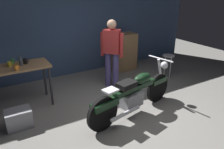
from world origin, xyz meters
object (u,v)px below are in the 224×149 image
at_px(storage_bin, 19,119).
at_px(bottle, 21,61).
at_px(motorcycle, 134,93).
at_px(shop_stool, 168,60).
at_px(mug_black_matte, 25,61).
at_px(mug_yellow_tall, 9,64).
at_px(person_standing, 112,51).
at_px(mug_orange_travel, 17,68).
at_px(mug_green_speckled, 12,61).
at_px(wooden_dresser, 122,52).

xyz_separation_m(storage_bin, bottle, (0.26, 0.72, 0.83)).
bearing_deg(motorcycle, shop_stool, 17.36).
xyz_separation_m(mug_black_matte, mug_yellow_tall, (-0.30, -0.01, -0.01)).
distance_m(person_standing, mug_black_matte, 1.95).
distance_m(storage_bin, mug_yellow_tall, 1.12).
bearing_deg(mug_orange_travel, mug_black_matte, 55.65).
xyz_separation_m(mug_orange_travel, mug_yellow_tall, (-0.09, 0.30, -0.00)).
xyz_separation_m(shop_stool, mug_green_speckled, (-3.81, 0.58, 0.45)).
distance_m(mug_green_speckled, mug_black_matte, 0.28).
height_order(motorcycle, bottle, bottle).
xyz_separation_m(person_standing, mug_yellow_tall, (-2.24, 0.15, 0.02)).
xyz_separation_m(mug_green_speckled, bottle, (0.13, -0.26, 0.05)).
height_order(storage_bin, mug_orange_travel, mug_orange_travel).
relative_size(mug_green_speckled, mug_black_matte, 0.90).
bearing_deg(bottle, motorcycle, -38.31).
distance_m(mug_green_speckled, mug_orange_travel, 0.47).
bearing_deg(person_standing, mug_yellow_tall, 44.72).
xyz_separation_m(wooden_dresser, mug_black_matte, (-2.83, -0.73, 0.40)).
xyz_separation_m(person_standing, mug_black_matte, (-1.94, 0.16, 0.03)).
height_order(wooden_dresser, storage_bin, wooden_dresser).
bearing_deg(mug_black_matte, shop_stool, -6.62).
height_order(motorcycle, person_standing, person_standing).
bearing_deg(wooden_dresser, motorcycle, -117.56).
bearing_deg(wooden_dresser, mug_yellow_tall, -166.69).
xyz_separation_m(person_standing, mug_orange_travel, (-2.16, -0.15, 0.02)).
relative_size(storage_bin, mug_green_speckled, 3.98).
bearing_deg(mug_yellow_tall, mug_green_speckled, 67.20).
bearing_deg(shop_stool, mug_orange_travel, 178.41).
distance_m(mug_yellow_tall, bottle, 0.22).
bearing_deg(bottle, mug_green_speckled, 116.66).
distance_m(wooden_dresser, bottle, 3.08).
distance_m(person_standing, bottle, 2.05).
bearing_deg(mug_black_matte, mug_orange_travel, -124.35).
distance_m(storage_bin, mug_black_matte, 1.19).
relative_size(storage_bin, bottle, 1.83).
relative_size(wooden_dresser, storage_bin, 2.50).
bearing_deg(mug_yellow_tall, person_standing, -3.82).
xyz_separation_m(shop_stool, storage_bin, (-3.95, -0.40, -0.33)).
xyz_separation_m(motorcycle, mug_black_matte, (-1.67, 1.49, 0.50)).
height_order(wooden_dresser, mug_yellow_tall, wooden_dresser).
bearing_deg(motorcycle, mug_black_matte, 126.22).
height_order(mug_orange_travel, bottle, bottle).
relative_size(mug_green_speckled, mug_orange_travel, 1.01).
bearing_deg(mug_green_speckled, storage_bin, -97.89).
bearing_deg(wooden_dresser, bottle, -164.23).
distance_m(person_standing, mug_yellow_tall, 2.25).
relative_size(storage_bin, mug_black_matte, 3.59).
height_order(mug_green_speckled, mug_black_matte, mug_black_matte).
relative_size(wooden_dresser, mug_black_matte, 8.99).
bearing_deg(person_standing, storage_bin, 64.46).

